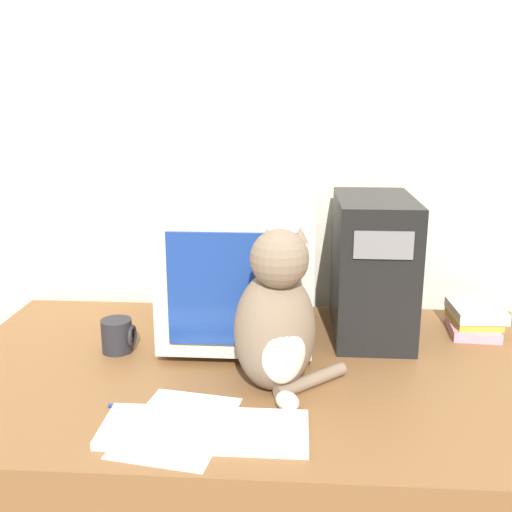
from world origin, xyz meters
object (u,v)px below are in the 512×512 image
(crt_monitor, at_px, (241,267))
(pen, at_px, (138,406))
(keyboard, at_px, (205,429))
(cat, at_px, (277,321))
(mug, at_px, (118,336))
(computer_tower, at_px, (372,266))
(book_stack, at_px, (474,319))

(crt_monitor, xyz_separation_m, pen, (-0.19, -0.45, -0.21))
(crt_monitor, distance_m, keyboard, 0.58)
(pen, bearing_deg, crt_monitor, 66.86)
(cat, distance_m, mug, 0.51)
(pen, bearing_deg, mug, 113.93)
(keyboard, distance_m, mug, 0.51)
(computer_tower, bearing_deg, pen, -139.04)
(crt_monitor, distance_m, mug, 0.40)
(computer_tower, relative_size, mug, 4.41)
(computer_tower, xyz_separation_m, mug, (-0.72, -0.20, -0.16))
(crt_monitor, relative_size, computer_tower, 1.15)
(cat, relative_size, book_stack, 2.12)
(mug, bearing_deg, crt_monitor, 23.77)
(book_stack, height_order, pen, book_stack)
(crt_monitor, bearing_deg, keyboard, -92.69)
(book_stack, bearing_deg, mug, -168.20)
(mug, bearing_deg, pen, -66.07)
(computer_tower, height_order, book_stack, computer_tower)
(cat, height_order, book_stack, cat)
(book_stack, bearing_deg, keyboard, -139.64)
(keyboard, relative_size, pen, 3.18)
(cat, height_order, mug, cat)
(computer_tower, height_order, cat, computer_tower)
(crt_monitor, height_order, computer_tower, computer_tower)
(keyboard, bearing_deg, crt_monitor, 87.31)
(keyboard, height_order, pen, keyboard)
(crt_monitor, distance_m, pen, 0.53)
(crt_monitor, relative_size, keyboard, 1.07)
(keyboard, xyz_separation_m, cat, (0.14, 0.20, 0.17))
(cat, bearing_deg, mug, 137.08)
(pen, bearing_deg, keyboard, -29.29)
(crt_monitor, bearing_deg, computer_tower, 7.41)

